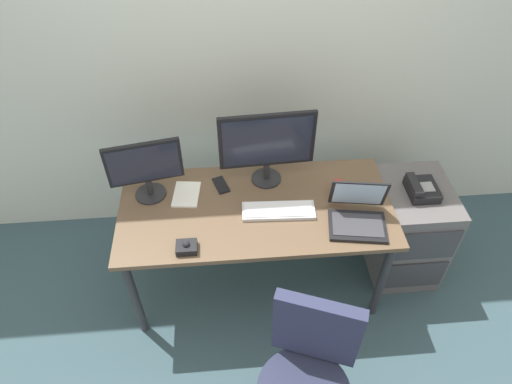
{
  "coord_description": "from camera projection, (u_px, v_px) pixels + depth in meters",
  "views": [
    {
      "loc": [
        -0.15,
        -1.8,
        2.62
      ],
      "look_at": [
        0.0,
        0.0,
        0.84
      ],
      "focal_mm": 32.25,
      "sensor_mm": 36.0,
      "label": 1
    }
  ],
  "objects": [
    {
      "name": "ground_plane",
      "position": [
        256.0,
        279.0,
        3.13
      ],
      "size": [
        8.0,
        8.0,
        0.0
      ],
      "primitive_type": "plane",
      "color": "#38525A"
    },
    {
      "name": "trackball_mouse",
      "position": [
        187.0,
        247.0,
        2.39
      ],
      "size": [
        0.11,
        0.09,
        0.07
      ],
      "color": "black",
      "rests_on": "desk"
    },
    {
      "name": "monitor_side",
      "position": [
        145.0,
        167.0,
        2.55
      ],
      "size": [
        0.42,
        0.18,
        0.38
      ],
      "color": "#262628",
      "rests_on": "desk"
    },
    {
      "name": "keyboard",
      "position": [
        278.0,
        211.0,
        2.59
      ],
      "size": [
        0.42,
        0.15,
        0.03
      ],
      "color": "silver",
      "rests_on": "desk"
    },
    {
      "name": "desk",
      "position": [
        256.0,
        216.0,
        2.68
      ],
      "size": [
        1.56,
        0.73,
        0.72
      ],
      "color": "brown",
      "rests_on": "ground"
    },
    {
      "name": "back_wall",
      "position": [
        246.0,
        37.0,
        2.65
      ],
      "size": [
        6.0,
        0.1,
        2.8
      ],
      "primitive_type": "cube",
      "color": "silver",
      "rests_on": "ground"
    },
    {
      "name": "laptop",
      "position": [
        358.0,
        214.0,
        2.51
      ],
      "size": [
        0.35,
        0.33,
        0.23
      ],
      "color": "black",
      "rests_on": "desk"
    },
    {
      "name": "coffee_mug",
      "position": [
        338.0,
        189.0,
        2.67
      ],
      "size": [
        0.09,
        0.08,
        0.09
      ],
      "color": "#A2332B",
      "rests_on": "desk"
    },
    {
      "name": "desk_phone",
      "position": [
        421.0,
        189.0,
        2.71
      ],
      "size": [
        0.17,
        0.2,
        0.09
      ],
      "color": "black",
      "rests_on": "file_cabinet"
    },
    {
      "name": "file_cabinet",
      "position": [
        407.0,
        229.0,
        2.99
      ],
      "size": [
        0.42,
        0.53,
        0.7
      ],
      "color": "#5F5B5B",
      "rests_on": "ground"
    },
    {
      "name": "monitor_main",
      "position": [
        267.0,
        144.0,
        2.6
      ],
      "size": [
        0.55,
        0.18,
        0.47
      ],
      "color": "#262628",
      "rests_on": "desk"
    },
    {
      "name": "cell_phone",
      "position": [
        221.0,
        185.0,
        2.75
      ],
      "size": [
        0.11,
        0.16,
        0.01
      ],
      "primitive_type": "cube",
      "rotation": [
        0.0,
        0.0,
        0.32
      ],
      "color": "black",
      "rests_on": "desk"
    },
    {
      "name": "paper_notepad",
      "position": [
        186.0,
        194.0,
        2.69
      ],
      "size": [
        0.17,
        0.22,
        0.01
      ],
      "primitive_type": "cube",
      "rotation": [
        0.0,
        0.0,
        -0.12
      ],
      "color": "white",
      "rests_on": "desk"
    }
  ]
}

